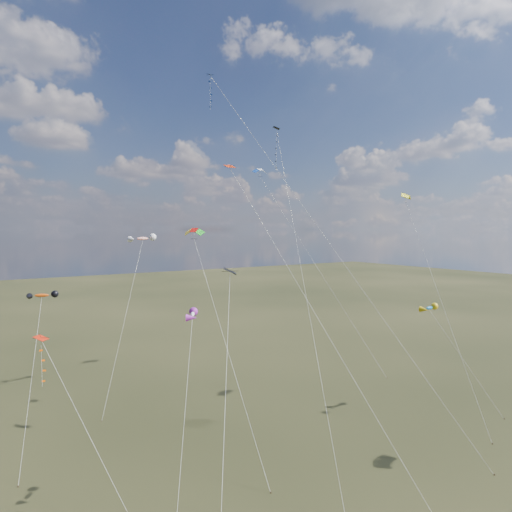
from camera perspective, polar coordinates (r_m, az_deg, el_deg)
ground at (r=41.76m, az=15.65°, el=-28.37°), size 400.00×400.00×0.00m
diamond_black_high at (r=55.32m, az=2.96°, el=11.25°), size 10.49×23.25×34.44m
diamond_navy_tall at (r=53.99m, az=-2.81°, el=16.33°), size 14.55×27.42×39.99m
diamond_black_mid at (r=31.14m, az=-3.58°, el=-10.38°), size 7.26×10.44×19.05m
diamond_red_low at (r=41.30m, az=-24.82°, el=-12.57°), size 5.53×8.81×13.33m
diamond_orange_center at (r=35.60m, az=4.66°, el=-2.37°), size 10.71×13.40×27.10m
parafoil_yellow at (r=62.72m, az=18.28°, el=7.23°), size 5.41×15.67×27.03m
parafoil_blue_white at (r=74.40m, az=0.58°, el=10.62°), size 12.44×17.70×32.07m
parafoil_tricolor at (r=49.57m, az=-7.72°, el=3.07°), size 2.24×16.11×22.35m
novelty_orange_black at (r=53.48m, az=-25.22°, el=-4.55°), size 5.22×11.03×15.33m
novelty_white_purple at (r=36.99m, az=-7.96°, el=-7.39°), size 5.87×8.32×15.49m
novelty_redwhite_stripe at (r=66.96m, az=-14.00°, el=2.09°), size 10.99×12.12×21.20m
novelty_blue_yellow at (r=59.85m, az=20.88°, el=-6.12°), size 5.49×7.89×12.79m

